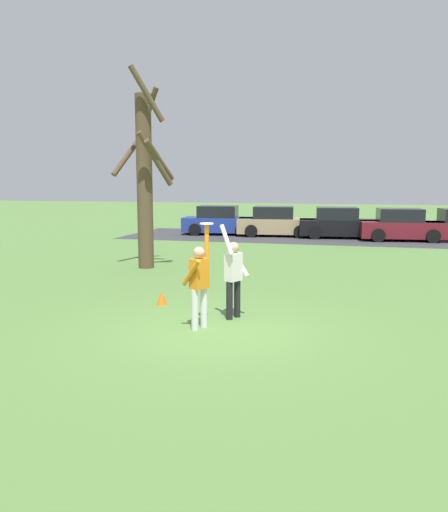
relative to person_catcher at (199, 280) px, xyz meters
The scene contains 12 objects.
ground_plane 1.04m from the person_catcher, ahead, with size 120.00×120.00×0.00m, color #567F3D.
person_catcher is the anchor object (origin of this frame).
person_defender 1.06m from the person_catcher, 64.12° to the left, with size 0.59×0.65×2.04m.
frisbee_disc 1.13m from the person_catcher, 64.12° to the left, with size 0.27×0.27×0.02m, color white.
parked_car_blue 18.79m from the person_catcher, 104.07° to the left, with size 4.27×2.38×1.59m.
parked_car_tan 18.23m from the person_catcher, 94.53° to the left, with size 4.27×2.38×1.59m.
parked_car_black 18.20m from the person_catcher, 84.05° to the left, with size 4.27×2.38×1.59m.
parked_car_maroon 18.28m from the person_catcher, 74.22° to the left, with size 4.27×2.38×1.59m.
parking_strip 17.94m from the person_catcher, 84.43° to the left, with size 22.13×6.40×0.01m, color #38383D.
bare_tree_tall 8.04m from the person_catcher, 120.93° to the left, with size 2.07×2.06×6.55m.
lamppost_by_lot 17.90m from the person_catcher, 117.39° to the left, with size 0.28×0.28×4.26m.
field_cone_orange 2.42m from the person_catcher, 130.90° to the left, with size 0.26×0.26×0.32m, color orange.
Camera 1 is at (2.74, -9.66, 2.92)m, focal length 36.68 mm.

